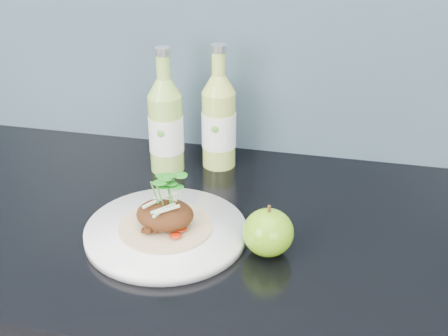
{
  "coord_description": "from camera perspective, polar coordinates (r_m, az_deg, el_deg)",
  "views": [
    {
      "loc": [
        0.22,
        0.86,
        1.45
      ],
      "look_at": [
        0.03,
        1.7,
        1.0
      ],
      "focal_mm": 50.0,
      "sensor_mm": 36.0,
      "label": 1
    }
  ],
  "objects": [
    {
      "name": "green_apple",
      "position": [
        0.93,
        4.07,
        -5.89
      ],
      "size": [
        0.1,
        0.1,
        0.08
      ],
      "rotation": [
        0.0,
        0.0,
        -0.41
      ],
      "color": "#5E900F",
      "rests_on": "kitchen_counter"
    },
    {
      "name": "dinner_plate",
      "position": [
        0.99,
        -5.33,
        -5.85
      ],
      "size": [
        0.31,
        0.31,
        0.02
      ],
      "color": "white",
      "rests_on": "kitchen_counter"
    },
    {
      "name": "pork_taco",
      "position": [
        0.97,
        -5.42,
        -4.07
      ],
      "size": [
        0.15,
        0.15,
        0.1
      ],
      "color": "tan",
      "rests_on": "dinner_plate"
    },
    {
      "name": "cider_bottle_right",
      "position": [
        1.16,
        -0.48,
        4.29
      ],
      "size": [
        0.07,
        0.07,
        0.24
      ],
      "rotation": [
        0.0,
        0.0,
        -0.04
      ],
      "color": "#B2C652",
      "rests_on": "kitchen_counter"
    },
    {
      "name": "cider_bottle_left",
      "position": [
        1.15,
        -5.34,
        3.9
      ],
      "size": [
        0.08,
        0.08,
        0.24
      ],
      "rotation": [
        0.0,
        0.0,
        0.3
      ],
      "color": "#97C552",
      "rests_on": "kitchen_counter"
    }
  ]
}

